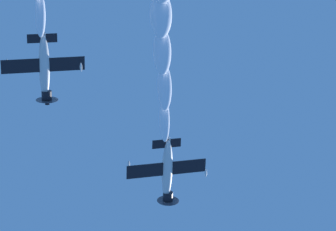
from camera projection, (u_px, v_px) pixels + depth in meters
airplane_lead at (167, 172)px, 85.02m from camera, size 8.92×9.76×4.46m
airplane_left_wingman at (45, 69)px, 84.15m from camera, size 8.95×9.77×4.26m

